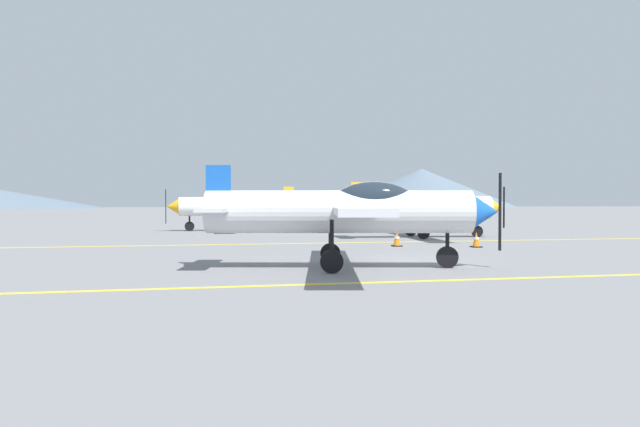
{
  "coord_description": "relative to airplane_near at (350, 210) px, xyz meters",
  "views": [
    {
      "loc": [
        -4.57,
        -15.76,
        1.72
      ],
      "look_at": [
        0.72,
        10.0,
        1.2
      ],
      "focal_mm": 31.49,
      "sensor_mm": 36.0,
      "label": 1
    }
  ],
  "objects": [
    {
      "name": "airplane_near",
      "position": [
        0.0,
        0.0,
        0.0
      ],
      "size": [
        7.89,
        9.0,
        2.7
      ],
      "color": "silver",
      "rests_on": "ground_plane"
    },
    {
      "name": "airplane_mid",
      "position": [
        6.9,
        11.54,
        0.0
      ],
      "size": [
        7.85,
        9.02,
        2.7
      ],
      "color": "silver",
      "rests_on": "ground_plane"
    },
    {
      "name": "ground_plane",
      "position": [
        0.84,
        1.54,
        -1.52
      ],
      "size": [
        400.0,
        400.0,
        0.0
      ],
      "primitive_type": "plane",
      "color": "slate"
    },
    {
      "name": "traffic_cone_side",
      "position": [
        6.45,
        5.58,
        -1.23
      ],
      "size": [
        0.36,
        0.36,
        0.59
      ],
      "color": "black",
      "rests_on": "ground_plane"
    },
    {
      "name": "car_sedan",
      "position": [
        6.61,
        22.69,
        -0.67
      ],
      "size": [
        4.63,
        2.89,
        1.62
      ],
      "color": "white",
      "rests_on": "ground_plane"
    },
    {
      "name": "apron_line_near",
      "position": [
        0.84,
        -2.74,
        -1.51
      ],
      "size": [
        80.0,
        0.16,
        0.01
      ],
      "primitive_type": "cube",
      "color": "yellow",
      "rests_on": "ground_plane"
    },
    {
      "name": "hill_centerleft",
      "position": [
        66.21,
        160.14,
        4.9
      ],
      "size": [
        61.71,
        61.71,
        12.83
      ],
      "primitive_type": "cone",
      "color": "slate",
      "rests_on": "ground_plane"
    },
    {
      "name": "airplane_far",
      "position": [
        -2.1,
        20.27,
        0.0
      ],
      "size": [
        7.77,
        8.97,
        2.7
      ],
      "color": "white",
      "rests_on": "ground_plane"
    },
    {
      "name": "traffic_cone_front",
      "position": [
        3.63,
        6.64,
        -1.23
      ],
      "size": [
        0.36,
        0.36,
        0.59
      ],
      "color": "black",
      "rests_on": "ground_plane"
    },
    {
      "name": "apron_line_far",
      "position": [
        0.84,
        8.87,
        -1.51
      ],
      "size": [
        80.0,
        0.16,
        0.01
      ],
      "primitive_type": "cube",
      "color": "yellow",
      "rests_on": "ground_plane"
    }
  ]
}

